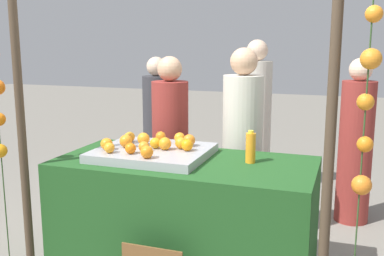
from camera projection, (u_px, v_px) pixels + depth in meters
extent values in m
cube|color=#1E4C1E|center=(185.00, 219.00, 3.20)|extent=(1.78, 0.86, 0.87)
cube|color=#9EA0A5|center=(153.00, 153.00, 3.21)|extent=(0.78, 0.67, 0.06)
sphere|color=orange|center=(144.00, 147.00, 3.10)|extent=(0.07, 0.07, 0.07)
sphere|color=orange|center=(161.00, 136.00, 3.43)|extent=(0.08, 0.08, 0.08)
sphere|color=orange|center=(131.00, 148.00, 3.05)|extent=(0.08, 0.08, 0.08)
sphere|color=orange|center=(147.00, 152.00, 2.93)|extent=(0.08, 0.08, 0.08)
sphere|color=orange|center=(107.00, 144.00, 3.15)|extent=(0.09, 0.09, 0.09)
sphere|color=orange|center=(155.00, 143.00, 3.20)|extent=(0.08, 0.08, 0.08)
sphere|color=orange|center=(126.00, 141.00, 3.23)|extent=(0.09, 0.09, 0.09)
sphere|color=orange|center=(187.00, 145.00, 3.13)|extent=(0.08, 0.08, 0.08)
sphere|color=orange|center=(109.00, 148.00, 3.07)|extent=(0.07, 0.07, 0.07)
sphere|color=orange|center=(180.00, 138.00, 3.37)|extent=(0.08, 0.08, 0.08)
sphere|color=orange|center=(165.00, 144.00, 3.16)|extent=(0.09, 0.09, 0.09)
sphere|color=orange|center=(143.00, 139.00, 3.31)|extent=(0.09, 0.09, 0.09)
sphere|color=orange|center=(181.00, 143.00, 3.19)|extent=(0.08, 0.08, 0.08)
sphere|color=orange|center=(130.00, 137.00, 3.41)|extent=(0.08, 0.08, 0.08)
sphere|color=orange|center=(189.00, 140.00, 3.27)|extent=(0.09, 0.09, 0.09)
cylinder|color=orange|center=(251.00, 148.00, 3.04)|extent=(0.07, 0.07, 0.20)
cylinder|color=yellow|center=(251.00, 132.00, 3.02)|extent=(0.04, 0.04, 0.02)
cylinder|color=maroon|center=(171.00, 159.00, 3.92)|extent=(0.31, 0.31, 1.35)
sphere|color=tan|center=(170.00, 69.00, 3.78)|extent=(0.21, 0.21, 0.21)
cylinder|color=beige|center=(242.00, 161.00, 3.74)|extent=(0.33, 0.33, 1.41)
sphere|color=tan|center=(244.00, 61.00, 3.58)|extent=(0.22, 0.22, 0.22)
cylinder|color=maroon|center=(355.00, 153.00, 4.18)|extent=(0.31, 0.31, 1.33)
sphere|color=beige|center=(361.00, 69.00, 4.04)|extent=(0.21, 0.21, 0.21)
cylinder|color=#333338|center=(157.00, 136.00, 4.95)|extent=(0.30, 0.30, 1.31)
sphere|color=beige|center=(156.00, 66.00, 4.81)|extent=(0.21, 0.21, 0.21)
cylinder|color=beige|center=(255.00, 128.00, 5.02)|extent=(0.34, 0.34, 1.47)
sphere|color=beige|center=(257.00, 50.00, 4.86)|extent=(0.23, 0.23, 0.23)
cylinder|color=#473828|center=(22.00, 141.00, 2.97)|extent=(0.06, 0.06, 2.06)
cylinder|color=#473828|center=(328.00, 168.00, 2.34)|extent=(0.06, 0.06, 2.06)
cylinder|color=#2D4C23|center=(1.00, 153.00, 2.99)|extent=(0.01, 0.01, 1.90)
sphere|color=orange|center=(0.00, 151.00, 2.98)|extent=(0.09, 0.09, 0.09)
cylinder|color=#2D4C23|center=(360.00, 187.00, 2.28)|extent=(0.01, 0.01, 1.90)
sphere|color=orange|center=(374.00, 14.00, 2.13)|extent=(0.08, 0.08, 0.08)
sphere|color=orange|center=(371.00, 59.00, 2.15)|extent=(0.10, 0.10, 0.10)
sphere|color=orange|center=(365.00, 102.00, 2.21)|extent=(0.08, 0.08, 0.08)
sphere|color=orange|center=(365.00, 144.00, 2.23)|extent=(0.08, 0.08, 0.08)
sphere|color=orange|center=(362.00, 185.00, 2.27)|extent=(0.10, 0.10, 0.10)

